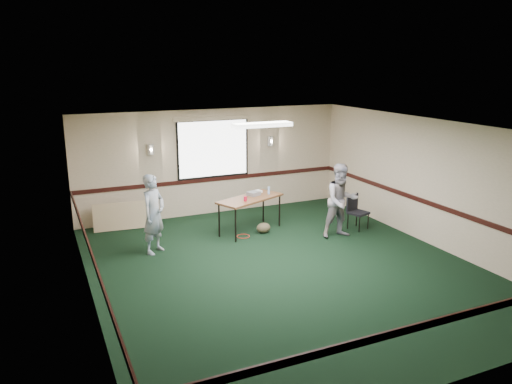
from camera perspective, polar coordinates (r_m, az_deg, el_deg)
name	(u,v)px	position (r m, az deg, el deg)	size (l,w,h in m)	color
ground	(284,268)	(9.71, 3.16, -8.66)	(8.00, 8.00, 0.00)	black
room_shell	(241,167)	(11.08, -1.74, 2.89)	(8.00, 8.02, 8.00)	tan
folding_table	(250,200)	(11.47, -0.66, -0.94)	(1.75, 1.25, 0.81)	#503316
projector	(254,193)	(11.65, -0.26, -0.17)	(0.27, 0.22, 0.09)	gray
game_console	(257,192)	(11.90, 0.12, 0.05)	(0.21, 0.17, 0.05)	white
red_cup	(245,199)	(11.18, -1.23, -0.77)	(0.07, 0.07, 0.11)	#B60C27
water_bottle	(269,190)	(11.76, 1.47, 0.19)	(0.05, 0.05, 0.18)	#88ABDF
duffel_bag	(263,228)	(11.56, 0.86, -4.12)	(0.33, 0.25, 0.24)	#423825
cable_coil	(243,236)	(11.35, -1.46, -5.08)	(0.30, 0.30, 0.02)	red
folded_table	(121,216)	(12.15, -15.19, -2.68)	(1.26, 0.05, 0.65)	tan
conference_chair	(356,209)	(12.00, 11.33, -1.90)	(0.51, 0.52, 0.82)	black
person_left	(154,214)	(10.40, -11.61, -2.48)	(0.60, 0.40, 1.65)	#456899
person_right	(341,201)	(11.27, 9.72, -1.00)	(0.81, 0.63, 1.68)	#7383B4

